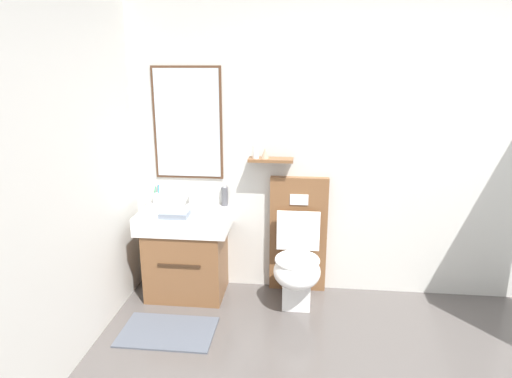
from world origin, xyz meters
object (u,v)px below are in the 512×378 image
folded_hand_towel (175,214)px  toothbrush_cup (157,198)px  toilet (297,256)px  vanity_sink_left (187,251)px  soap_dispenser (225,196)px

folded_hand_towel → toothbrush_cup: bearing=128.0°
toilet → folded_hand_towel: toilet is taller
toothbrush_cup → vanity_sink_left: bearing=-30.5°
toilet → toothbrush_cup: toilet is taller
toilet → toothbrush_cup: (-1.21, 0.16, 0.41)m
soap_dispenser → toothbrush_cup: bearing=-179.0°
soap_dispenser → folded_hand_towel: soap_dispenser is taller
vanity_sink_left → folded_hand_towel: 0.40m
soap_dispenser → folded_hand_towel: 0.48m
vanity_sink_left → soap_dispenser: bearing=31.0°
vanity_sink_left → folded_hand_towel: (-0.04, -0.15, 0.37)m
vanity_sink_left → toothbrush_cup: toothbrush_cup is taller
vanity_sink_left → toothbrush_cup: (-0.29, 0.17, 0.40)m
vanity_sink_left → folded_hand_towel: bearing=-105.1°
vanity_sink_left → toothbrush_cup: 0.52m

